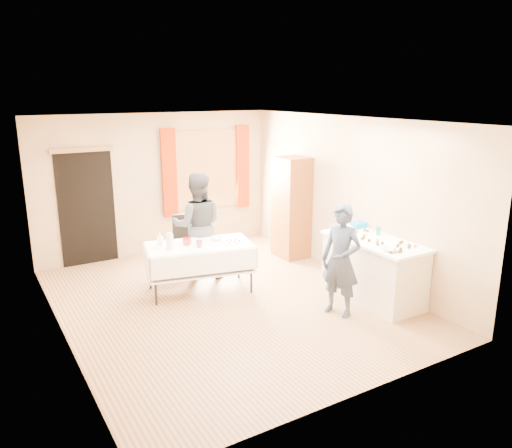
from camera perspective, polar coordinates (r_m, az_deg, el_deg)
floor at (r=7.42m, az=-3.37°, el=-8.83°), size 4.50×5.50×0.02m
ceiling at (r=6.79m, az=-3.72°, el=11.83°), size 4.50×5.50×0.02m
wall_back at (r=9.48m, az=-11.27°, el=4.49°), size 4.50×0.02×2.60m
wall_front at (r=4.81m, az=11.85°, el=-5.81°), size 4.50×0.02×2.60m
wall_left at (r=6.32m, az=-22.05°, el=-1.57°), size 0.02×5.50×2.60m
wall_right at (r=8.25m, az=10.56°, el=2.97°), size 0.02×5.50×2.60m
window_frame at (r=9.78m, az=-5.71°, el=6.22°), size 1.32×0.06×1.52m
window_pane at (r=9.77m, az=-5.67°, el=6.21°), size 1.20×0.02×1.40m
curtain_left at (r=9.43m, az=-9.88°, el=5.75°), size 0.28×0.06×1.65m
curtain_right at (r=10.09m, az=-1.55°, el=6.56°), size 0.28×0.06×1.65m
doorway at (r=9.16m, az=-18.77°, el=1.71°), size 0.95×0.04×2.00m
door_lintel at (r=8.97m, az=-19.27°, el=8.02°), size 1.05×0.06×0.08m
cabinet at (r=9.11m, az=4.08°, el=1.89°), size 0.50×0.60×1.84m
counter at (r=7.51m, az=13.25°, el=-5.09°), size 0.75×1.58×0.91m
party_table at (r=7.64m, az=-6.45°, el=-4.48°), size 1.73×1.13×0.75m
chair at (r=8.71m, az=-8.07°, el=-3.26°), size 0.47×0.47×0.92m
girl at (r=6.83m, az=9.67°, el=-4.11°), size 0.82×0.76×1.54m
woman at (r=8.13m, az=-6.70°, el=-0.16°), size 1.33×1.28×1.74m
soda_can at (r=7.60m, az=13.81°, el=-0.79°), size 0.08×0.08×0.12m
mixing_bowl at (r=6.88m, az=15.05°, el=-2.87°), size 0.28×0.28×0.05m
foam_block at (r=7.74m, az=10.33°, el=-0.46°), size 0.16×0.12×0.08m
blue_basket at (r=7.97m, az=11.59°, el=-0.08°), size 0.32×0.23×0.08m
pitcher at (r=7.36m, az=-9.85°, el=-2.00°), size 0.14×0.14×0.22m
cup_red at (r=7.53m, az=-7.90°, el=-1.98°), size 0.13×0.13×0.10m
cup_rainbow at (r=7.39m, az=-6.50°, el=-2.28°), size 0.20×0.20×0.10m
small_bowl at (r=7.72m, az=-4.45°, el=-1.65°), size 0.22×0.22×0.05m
pastry_tray at (r=7.57m, az=-2.63°, el=-2.09°), size 0.31×0.25×0.02m
bottle at (r=7.59m, az=-10.90°, el=-1.69°), size 0.14×0.14×0.18m
cake_balls at (r=7.23m, az=14.15°, el=-1.94°), size 0.53×1.08×0.04m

